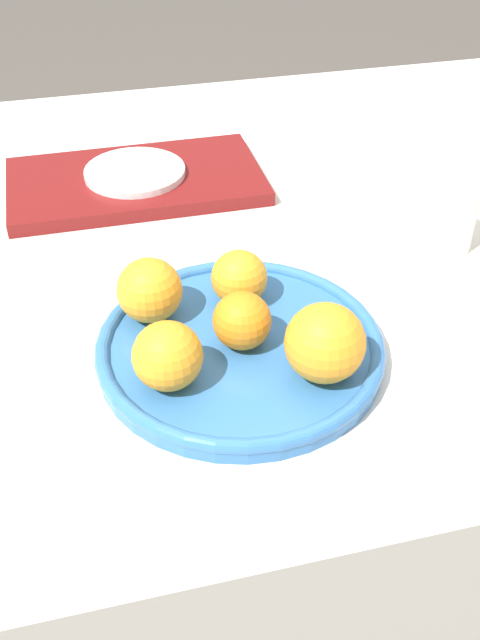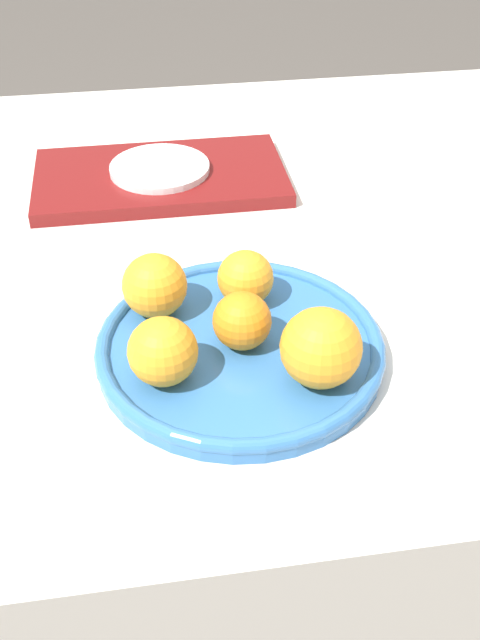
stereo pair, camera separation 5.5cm
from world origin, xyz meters
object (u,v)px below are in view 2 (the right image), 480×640
orange_0 (242,321)px  cup_2 (466,229)px  orange_1 (245,278)px  orange_3 (155,286)px  orange_4 (321,348)px  serving_tray (160,177)px  orange_2 (163,351)px  side_plate (160,168)px  fruit_platter (240,347)px

orange_0 → cup_2: bearing=26.2°
orange_1 → orange_3: 0.10m
orange_0 → orange_4: bearing=-44.2°
orange_1 → cup_2: (0.29, 0.08, -0.01)m
orange_3 → orange_1: bearing=2.9°
orange_3 → orange_0: bearing=-39.2°
orange_0 → orange_3: 0.11m
orange_4 → cup_2: 0.32m
orange_3 → serving_tray: 0.34m
orange_1 → orange_2: (-0.10, -0.12, 0.00)m
side_plate → orange_3: bearing=-94.6°
fruit_platter → orange_3: size_ratio=4.29×
orange_1 → orange_3: orange_3 is taller
orange_4 → orange_0: bearing=135.8°
orange_4 → side_plate: (-0.13, 0.47, -0.03)m
orange_0 → serving_tray: 0.41m
orange_3 → cup_2: size_ratio=0.91×
side_plate → cup_2: size_ratio=1.87×
fruit_platter → orange_4: (0.07, -0.07, 0.05)m
orange_0 → serving_tray: size_ratio=0.17×
orange_4 → fruit_platter: bearing=136.6°
orange_3 → cup_2: 0.40m
orange_4 → side_plate: orange_4 is taller
fruit_platter → cup_2: cup_2 is taller
fruit_platter → orange_1: size_ratio=4.85×
orange_1 → orange_4: orange_4 is taller
orange_2 → fruit_platter: bearing=26.4°
orange_3 → cup_2: orange_3 is taller
serving_tray → side_plate: (0.00, 0.00, 0.02)m
orange_4 → orange_1: bearing=110.2°
side_plate → orange_4: bearing=-75.1°
orange_2 → orange_1: bearing=49.0°
orange_2 → cup_2: 0.44m
orange_1 → orange_4: (0.05, -0.14, 0.01)m
fruit_platter → orange_2: (-0.08, -0.04, 0.04)m
orange_4 → serving_tray: 0.49m
fruit_platter → orange_2: size_ratio=4.39×
orange_0 → orange_3: bearing=140.8°
fruit_platter → orange_0: bearing=-4.3°
orange_4 → serving_tray: orange_4 is taller
orange_3 → cup_2: bearing=11.7°
orange_1 → cup_2: 0.30m
fruit_platter → orange_1: (0.02, 0.07, 0.04)m
orange_0 → orange_1: bearing=78.2°
orange_0 → cup_2: 0.34m
fruit_platter → cup_2: 0.35m
serving_tray → orange_3: bearing=-94.6°
fruit_platter → orange_0: (0.00, -0.00, 0.04)m
orange_1 → orange_2: 0.15m
orange_2 → orange_3: size_ratio=0.98×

